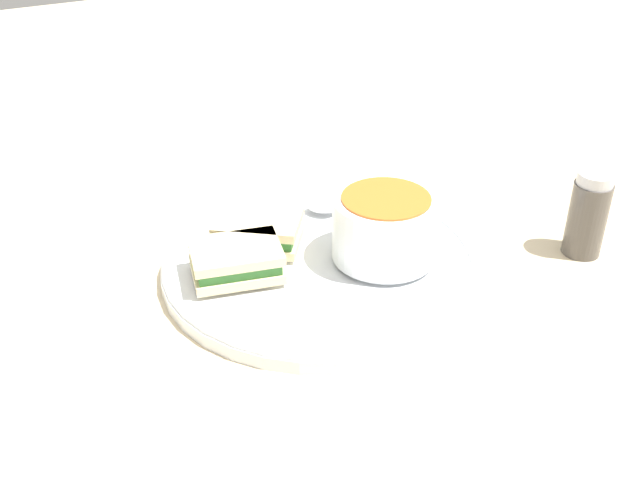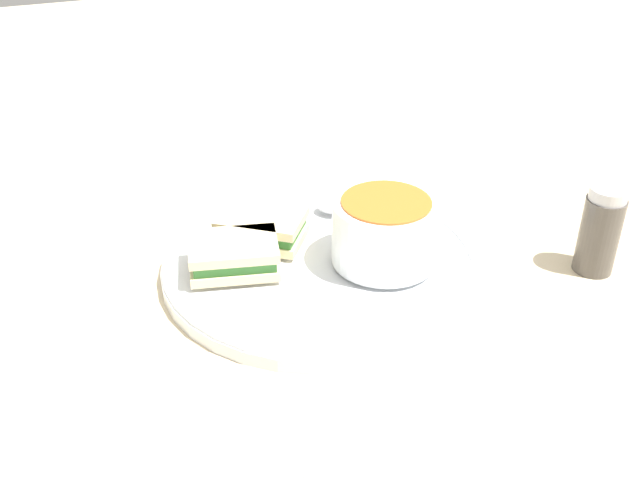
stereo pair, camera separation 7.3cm
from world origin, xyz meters
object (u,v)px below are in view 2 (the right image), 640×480
at_px(soup_bowl, 385,231).
at_px(sandwich_half_near, 262,227).
at_px(salt_shaker, 600,231).
at_px(spoon, 338,209).
at_px(sandwich_half_far, 234,255).

relative_size(soup_bowl, sandwich_half_near, 0.98).
height_order(soup_bowl, salt_shaker, salt_shaker).
bearing_deg(salt_shaker, spoon, 140.93).
bearing_deg(sandwich_half_near, salt_shaker, -25.66).
xyz_separation_m(soup_bowl, spoon, (-0.01, 0.10, -0.03)).
relative_size(sandwich_half_near, sandwich_half_far, 1.09).
height_order(sandwich_half_near, salt_shaker, salt_shaker).
bearing_deg(salt_shaker, sandwich_half_far, 163.22).
bearing_deg(soup_bowl, salt_shaker, -18.15).
bearing_deg(spoon, sandwich_half_far, 74.95).
relative_size(soup_bowl, spoon, 1.09).
bearing_deg(soup_bowl, sandwich_half_far, 165.23).
height_order(sandwich_half_near, sandwich_half_far, same).
height_order(soup_bowl, sandwich_half_far, soup_bowl).
height_order(soup_bowl, spoon, soup_bowl).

